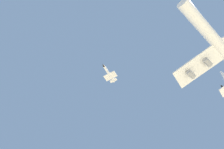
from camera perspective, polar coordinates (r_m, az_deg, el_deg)
name	(u,v)px	position (r m, az deg, el deg)	size (l,w,h in m)	color
carrier_jet	(221,48)	(130.92, 27.75, 6.49)	(62.21, 60.74, 22.44)	white
chase_jet_lead	(109,74)	(132.44, -0.80, 0.12)	(13.68, 11.83, 4.00)	silver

